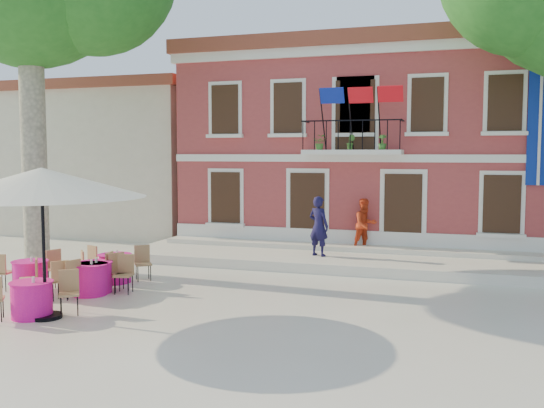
% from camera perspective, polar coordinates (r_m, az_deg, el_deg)
% --- Properties ---
extents(ground, '(90.00, 90.00, 0.00)m').
position_cam_1_polar(ground, '(15.40, -3.77, -8.22)').
color(ground, beige).
rests_on(ground, ground).
extents(main_building, '(13.50, 9.59, 7.50)m').
position_cam_1_polar(main_building, '(24.20, 9.46, 5.49)').
color(main_building, '#A63C3B').
rests_on(main_building, ground).
extents(neighbor_west, '(9.40, 9.40, 6.40)m').
position_cam_1_polar(neighbor_west, '(29.13, -13.29, 4.19)').
color(neighbor_west, beige).
rests_on(neighbor_west, ground).
extents(terrace, '(14.00, 3.40, 0.30)m').
position_cam_1_polar(terrace, '(18.98, 6.84, -5.29)').
color(terrace, silver).
rests_on(terrace, ground).
extents(patio_umbrella, '(4.27, 4.27, 3.17)m').
position_cam_1_polar(patio_umbrella, '(13.41, -20.87, 1.86)').
color(patio_umbrella, black).
rests_on(patio_umbrella, ground).
extents(pedestrian_navy, '(0.79, 0.66, 1.85)m').
position_cam_1_polar(pedestrian_navy, '(18.71, 4.41, -2.09)').
color(pedestrian_navy, '#141037').
rests_on(pedestrian_navy, terrace).
extents(pedestrian_orange, '(1.05, 1.02, 1.70)m').
position_cam_1_polar(pedestrian_orange, '(19.95, 8.75, -1.92)').
color(pedestrian_orange, red).
rests_on(pedestrian_orange, terrace).
extents(cafe_table_0, '(1.81, 1.46, 0.95)m').
position_cam_1_polar(cafe_table_0, '(13.89, -21.68, -8.22)').
color(cafe_table_0, '#EF1686').
rests_on(cafe_table_0, ground).
extents(cafe_table_1, '(1.51, 1.78, 0.95)m').
position_cam_1_polar(cafe_table_1, '(15.58, -16.79, -6.68)').
color(cafe_table_1, '#EF1686').
rests_on(cafe_table_1, ground).
extents(cafe_table_2, '(1.72, 1.86, 0.95)m').
position_cam_1_polar(cafe_table_2, '(16.49, -21.81, -6.16)').
color(cafe_table_2, '#EF1686').
rests_on(cafe_table_2, ground).
extents(cafe_table_3, '(1.78, 1.83, 0.95)m').
position_cam_1_polar(cafe_table_3, '(15.81, -16.38, -6.47)').
color(cafe_table_3, '#EF1686').
rests_on(cafe_table_3, ground).
extents(cafe_table_4, '(1.85, 1.74, 0.95)m').
position_cam_1_polar(cafe_table_4, '(16.86, -14.56, -5.73)').
color(cafe_table_4, '#EF1686').
rests_on(cafe_table_4, ground).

